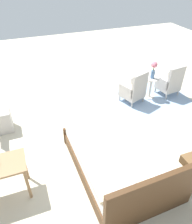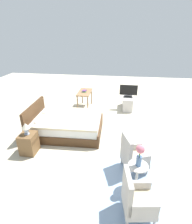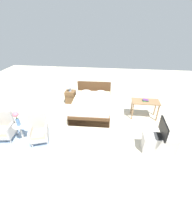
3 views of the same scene
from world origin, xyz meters
name	(u,v)px [view 1 (image 1 of 3)]	position (x,y,z in m)	size (l,w,h in m)	color
ground_plane	(92,134)	(0.00, 0.00, 0.00)	(16.00, 16.00, 0.00)	beige
floor_rug	(149,97)	(-2.10, -0.95, 0.00)	(2.10, 1.50, 0.01)	#8EA8C6
bed	(120,159)	(-0.14, 1.15, 0.30)	(1.60, 2.23, 0.96)	#472D19
armchair_by_window_left	(170,83)	(-2.69, -0.89, 0.38)	(0.61, 0.61, 0.92)	#ADA8A3
armchair_by_window_right	(134,90)	(-1.53, -0.89, 0.38)	(0.69, 0.69, 0.92)	#ADA8A3
side_table	(151,85)	(-2.10, -0.95, 0.39)	(0.40, 0.40, 0.62)	beige
flower_vase	(154,68)	(-2.10, -0.95, 0.91)	(0.17, 0.17, 0.48)	#4C709E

